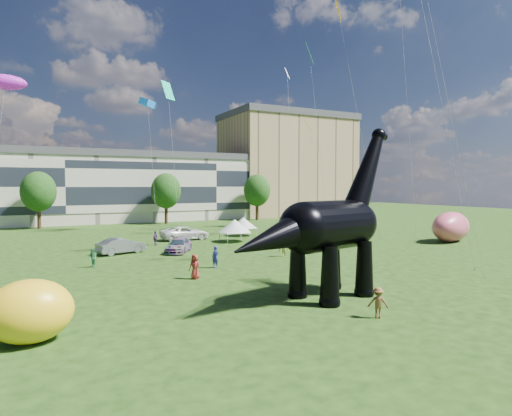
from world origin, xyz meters
name	(u,v)px	position (x,y,z in m)	size (l,w,h in m)	color
ground	(274,302)	(0.00, 0.00, 0.00)	(220.00, 220.00, 0.00)	#16330C
terrace_row	(64,190)	(-8.00, 62.00, 6.00)	(78.00, 11.00, 12.00)	beige
apartment_block	(287,167)	(40.00, 65.00, 11.00)	(28.00, 18.00, 22.00)	tan
tree_mid_left	(38,188)	(-12.00, 53.00, 6.29)	(5.20, 5.20, 9.44)	#382314
tree_mid_right	(166,188)	(8.00, 53.00, 6.29)	(5.20, 5.20, 9.44)	#382314
tree_far_right	(257,188)	(26.00, 53.00, 6.29)	(5.20, 5.20, 9.44)	#382314
dinosaur_sculpture	(325,229)	(3.17, -0.57, 4.14)	(13.41, 5.37, 10.97)	black
car_grey	(121,246)	(-4.82, 22.16, 0.78)	(1.65, 4.74, 1.56)	gray
car_white	(185,233)	(4.13, 29.81, 0.84)	(2.77, 6.01, 1.67)	white
car_dark	(179,246)	(0.50, 20.44, 0.69)	(1.92, 4.72, 1.37)	#595960
gazebo_near	(235,226)	(8.88, 25.38, 1.88)	(4.04, 4.04, 2.68)	silver
gazebo_far	(243,223)	(12.35, 30.37, 1.74)	(4.08, 4.08, 2.48)	silver
inflatable_pink	(451,227)	(31.99, 13.64, 1.79)	(7.18, 3.59, 3.59)	#DA556D
inflatable_yellow	(30,311)	(-12.41, -0.84, 1.37)	(3.55, 2.73, 2.73)	yellow
visitors	(181,253)	(-0.97, 14.80, 0.86)	(55.06, 41.86, 1.84)	#282C94
kites	(180,18)	(2.55, 25.94, 25.32)	(58.87, 38.69, 23.21)	#E6540F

